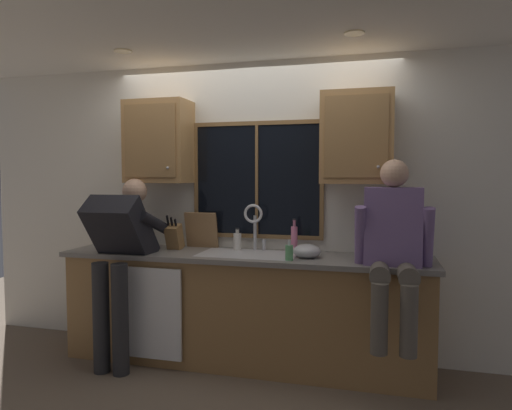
# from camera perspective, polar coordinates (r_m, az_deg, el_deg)

# --- Properties ---
(back_wall) EXTENTS (5.38, 0.12, 2.55)m
(back_wall) POSITION_cam_1_polar(r_m,az_deg,el_deg) (4.11, -0.23, -0.36)
(back_wall) COLOR silver
(back_wall) RESTS_ON floor
(ceiling_downlight_left) EXTENTS (0.14, 0.14, 0.01)m
(ceiling_downlight_left) POSITION_cam_1_polar(r_m,az_deg,el_deg) (3.96, -16.18, 17.86)
(ceiling_downlight_left) COLOR #FFEAB2
(ceiling_downlight_right) EXTENTS (0.14, 0.14, 0.01)m
(ceiling_downlight_right) POSITION_cam_1_polar(r_m,az_deg,el_deg) (3.44, 12.10, 20.12)
(ceiling_downlight_right) COLOR #FFEAB2
(window_glass) EXTENTS (1.10, 0.02, 0.95)m
(window_glass) POSITION_cam_1_polar(r_m,az_deg,el_deg) (4.02, 0.14, 3.11)
(window_glass) COLOR black
(window_frame_top) EXTENTS (1.17, 0.02, 0.04)m
(window_frame_top) POSITION_cam_1_polar(r_m,az_deg,el_deg) (4.04, 0.10, 10.12)
(window_frame_top) COLOR brown
(window_frame_bottom) EXTENTS (1.17, 0.02, 0.04)m
(window_frame_bottom) POSITION_cam_1_polar(r_m,az_deg,el_deg) (4.05, 0.10, -3.88)
(window_frame_bottom) COLOR brown
(window_frame_left) EXTENTS (0.03, 0.02, 0.95)m
(window_frame_left) POSITION_cam_1_polar(r_m,az_deg,el_deg) (4.19, -7.43, 3.11)
(window_frame_left) COLOR brown
(window_frame_right) EXTENTS (0.03, 0.02, 0.95)m
(window_frame_right) POSITION_cam_1_polar(r_m,az_deg,el_deg) (3.91, 8.19, 3.06)
(window_frame_right) COLOR brown
(window_mullion_center) EXTENTS (0.02, 0.02, 0.95)m
(window_mullion_center) POSITION_cam_1_polar(r_m,az_deg,el_deg) (4.01, 0.10, 3.11)
(window_mullion_center) COLOR brown
(lower_cabinet_run) EXTENTS (2.98, 0.58, 0.88)m
(lower_cabinet_run) POSITION_cam_1_polar(r_m,az_deg,el_deg) (3.93, -1.59, -12.97)
(lower_cabinet_run) COLOR olive
(lower_cabinet_run) RESTS_ON floor
(countertop) EXTENTS (3.04, 0.62, 0.04)m
(countertop) POSITION_cam_1_polar(r_m,az_deg,el_deg) (3.80, -1.69, -6.39)
(countertop) COLOR slate
(countertop) RESTS_ON lower_cabinet_run
(dishwasher_front) EXTENTS (0.60, 0.02, 0.74)m
(dishwasher_front) POSITION_cam_1_polar(r_m,az_deg,el_deg) (3.90, -13.39, -12.90)
(dishwasher_front) COLOR white
(upper_cabinet_left) EXTENTS (0.55, 0.36, 0.72)m
(upper_cabinet_left) POSITION_cam_1_polar(r_m,az_deg,el_deg) (4.18, -11.97, 7.65)
(upper_cabinet_left) COLOR #A87A47
(upper_cabinet_right) EXTENTS (0.55, 0.36, 0.72)m
(upper_cabinet_right) POSITION_cam_1_polar(r_m,az_deg,el_deg) (3.74, 12.42, 8.12)
(upper_cabinet_right) COLOR #A87A47
(sink) EXTENTS (0.80, 0.46, 0.21)m
(sink) POSITION_cam_1_polar(r_m,az_deg,el_deg) (3.81, -0.99, -7.55)
(sink) COLOR #B7B7BC
(sink) RESTS_ON lower_cabinet_run
(faucet) EXTENTS (0.18, 0.09, 0.40)m
(faucet) POSITION_cam_1_polar(r_m,az_deg,el_deg) (3.93, -0.17, -2.03)
(faucet) COLOR silver
(faucet) RESTS_ON countertop
(person_standing) EXTENTS (0.53, 0.70, 1.54)m
(person_standing) POSITION_cam_1_polar(r_m,az_deg,el_deg) (3.91, -16.49, -5.47)
(person_standing) COLOR #262628
(person_standing) RESTS_ON floor
(person_sitting_on_counter) EXTENTS (0.54, 0.60, 1.26)m
(person_sitting_on_counter) POSITION_cam_1_polar(r_m,az_deg,el_deg) (3.36, 16.70, -4.36)
(person_sitting_on_counter) COLOR #595147
(person_sitting_on_counter) RESTS_ON countertop
(knife_block) EXTENTS (0.12, 0.18, 0.32)m
(knife_block) POSITION_cam_1_polar(r_m,az_deg,el_deg) (4.08, -10.09, -3.92)
(knife_block) COLOR olive
(knife_block) RESTS_ON countertop
(cutting_board) EXTENTS (0.30, 0.09, 0.32)m
(cutting_board) POSITION_cam_1_polar(r_m,az_deg,el_deg) (4.13, -6.80, -3.11)
(cutting_board) COLOR #997047
(cutting_board) RESTS_ON countertop
(mixing_bowl) EXTENTS (0.22, 0.22, 0.11)m
(mixing_bowl) POSITION_cam_1_polar(r_m,az_deg,el_deg) (3.65, 6.34, -5.72)
(mixing_bowl) COLOR #B7B7BC
(mixing_bowl) RESTS_ON countertop
(soap_dispenser) EXTENTS (0.06, 0.07, 0.16)m
(soap_dispenser) POSITION_cam_1_polar(r_m,az_deg,el_deg) (3.51, 4.15, -5.88)
(soap_dispenser) COLOR #59A566
(soap_dispenser) RESTS_ON countertop
(bottle_green_glass) EXTENTS (0.07, 0.07, 0.19)m
(bottle_green_glass) POSITION_cam_1_polar(r_m,az_deg,el_deg) (3.98, -2.33, -4.50)
(bottle_green_glass) COLOR silver
(bottle_green_glass) RESTS_ON countertop
(bottle_tall_clear) EXTENTS (0.05, 0.05, 0.29)m
(bottle_tall_clear) POSITION_cam_1_polar(r_m,az_deg,el_deg) (3.85, 4.77, -4.18)
(bottle_tall_clear) COLOR pink
(bottle_tall_clear) RESTS_ON countertop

